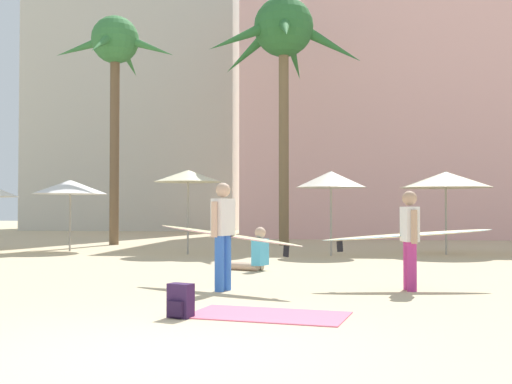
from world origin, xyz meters
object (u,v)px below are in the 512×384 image
at_px(cafe_umbrella_2, 70,187).
at_px(backpack, 180,301).
at_px(palm_tree_left, 283,38).
at_px(cafe_umbrella_4, 446,180).
at_px(beach_towel, 268,315).
at_px(person_far_right, 253,255).
at_px(person_mid_right, 409,236).
at_px(person_near_left, 224,233).
at_px(cafe_umbrella_3, 331,180).
at_px(palm_tree_far_left, 115,54).
at_px(cafe_umbrella_0, 188,176).

xyz_separation_m(cafe_umbrella_2, backpack, (6.51, -11.36, -1.83)).
height_order(palm_tree_left, cafe_umbrella_4, palm_tree_left).
distance_m(beach_towel, person_far_right, 5.77).
bearing_deg(person_mid_right, cafe_umbrella_2, 129.09).
relative_size(beach_towel, person_near_left, 0.69).
height_order(beach_towel, person_mid_right, person_mid_right).
relative_size(beach_towel, person_mid_right, 0.67).
height_order(cafe_umbrella_3, person_mid_right, cafe_umbrella_3).
bearing_deg(palm_tree_far_left, cafe_umbrella_0, -48.70).
height_order(cafe_umbrella_0, cafe_umbrella_3, cafe_umbrella_0).
bearing_deg(person_far_right, palm_tree_left, -66.32).
bearing_deg(cafe_umbrella_2, cafe_umbrella_3, -5.98).
xyz_separation_m(cafe_umbrella_0, beach_towel, (3.53, -10.22, -2.30)).
bearing_deg(person_mid_right, palm_tree_left, 94.14).
distance_m(cafe_umbrella_2, cafe_umbrella_3, 8.29).
bearing_deg(cafe_umbrella_0, person_near_left, -72.12).
xyz_separation_m(palm_tree_left, cafe_umbrella_0, (-2.38, -5.03, -5.39)).
relative_size(backpack, person_far_right, 0.40).
xyz_separation_m(cafe_umbrella_4, person_near_left, (-5.02, -8.77, -1.25)).
bearing_deg(backpack, person_far_right, -160.07).
distance_m(palm_tree_far_left, cafe_umbrella_0, 7.69).
bearing_deg(palm_tree_left, person_far_right, -88.87).
height_order(cafe_umbrella_0, person_far_right, cafe_umbrella_0).
bearing_deg(cafe_umbrella_4, person_far_right, -132.42).
bearing_deg(person_near_left, palm_tree_left, -65.77).
distance_m(beach_towel, person_mid_right, 3.60).
relative_size(palm_tree_left, person_near_left, 3.23).
xyz_separation_m(backpack, person_far_right, (0.09, 5.97, 0.12)).
bearing_deg(person_near_left, backpack, 112.20).
height_order(palm_tree_left, cafe_umbrella_0, palm_tree_left).
height_order(palm_tree_far_left, cafe_umbrella_3, palm_tree_far_left).
bearing_deg(person_far_right, cafe_umbrella_2, -16.67).
bearing_deg(cafe_umbrella_4, person_mid_right, -103.40).
bearing_deg(palm_tree_far_left, person_far_right, -54.23).
height_order(person_mid_right, person_far_right, person_mid_right).
relative_size(cafe_umbrella_3, person_far_right, 2.31).
xyz_separation_m(cafe_umbrella_4, person_far_right, (-4.99, -5.46, -1.87)).
xyz_separation_m(cafe_umbrella_2, person_near_left, (6.57, -8.70, -1.09)).
height_order(cafe_umbrella_2, person_near_left, cafe_umbrella_2).
bearing_deg(cafe_umbrella_2, person_mid_right, -40.61).
xyz_separation_m(cafe_umbrella_3, person_mid_right, (1.37, -7.38, -1.29)).
xyz_separation_m(backpack, person_mid_right, (3.10, 3.12, 0.69)).
relative_size(palm_tree_left, person_mid_right, 3.14).
height_order(palm_tree_left, beach_towel, palm_tree_left).
xyz_separation_m(beach_towel, person_mid_right, (2.04, 2.83, 0.89)).
height_order(palm_tree_far_left, person_far_right, palm_tree_far_left).
distance_m(palm_tree_far_left, beach_towel, 17.96).
bearing_deg(cafe_umbrella_3, palm_tree_left, 109.91).
bearing_deg(person_near_left, palm_tree_far_left, -38.81).
xyz_separation_m(palm_tree_far_left, cafe_umbrella_2, (-0.12, -3.61, -5.16)).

